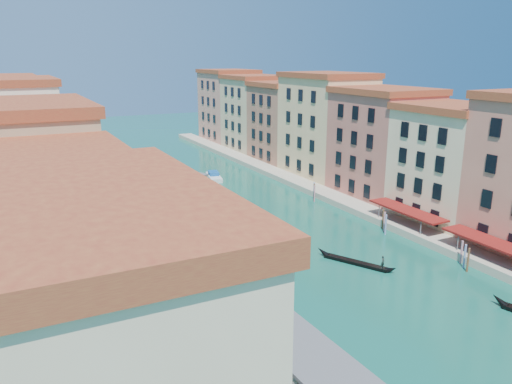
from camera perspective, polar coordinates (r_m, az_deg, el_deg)
left_bank_palazzos at (r=77.45m, az=-25.48°, el=3.13°), size 12.80×128.40×21.00m
right_bank_palazzos at (r=96.41m, az=9.99°, el=6.52°), size 12.80×128.40×21.00m
quay at (r=93.79m, az=5.80°, el=0.67°), size 4.00×140.00×1.00m
restaurant_awnings at (r=63.62m, az=26.76°, el=-5.73°), size 3.20×44.55×3.12m
mooring_poles_right at (r=65.26m, az=20.89°, el=-6.14°), size 1.44×54.24×3.20m
vaporetto_near at (r=39.17m, az=5.86°, el=-19.87°), size 5.85×22.33×3.30m
vaporetto_far at (r=96.31m, az=-10.39°, el=1.49°), size 14.26×22.42×3.33m
gondola_fore at (r=61.19m, az=11.31°, el=-7.78°), size 5.62×9.62×2.09m
gondola_far at (r=77.19m, az=-2.00°, el=-2.56°), size 6.56×12.34×1.87m
motorboat_mid at (r=62.06m, az=-3.88°, el=-6.90°), size 4.28×8.05×1.59m
motorboat_far at (r=101.06m, az=-4.83°, el=1.80°), size 3.73×7.50×1.49m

